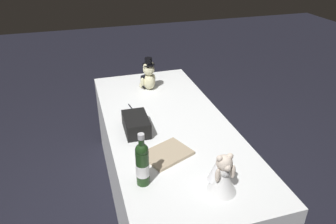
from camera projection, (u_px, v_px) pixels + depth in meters
The scene contains 8 objects.
ground_plane at pixel (168, 200), 2.73m from camera, with size 12.00×12.00×0.00m, color black.
reception_table at pixel (168, 165), 2.55m from camera, with size 2.02×0.89×0.76m, color white.
teddy_bear_groom at pixel (148, 77), 2.84m from camera, with size 0.16×0.15×0.29m.
teddy_bear_bride at pixel (222, 174), 1.71m from camera, with size 0.20×0.16×0.24m.
champagne_bottle at pixel (142, 163), 1.73m from camera, with size 0.08×0.08×0.33m.
signing_pen at pixel (131, 107), 2.58m from camera, with size 0.13×0.03×0.01m.
gift_case_black at pixel (136, 124), 2.25m from camera, with size 0.27×0.17×0.11m.
guestbook at pixel (167, 154), 2.02m from camera, with size 0.22×0.29×0.02m, color tan.
Camera 1 is at (-1.94, 0.58, 1.99)m, focal length 34.17 mm.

